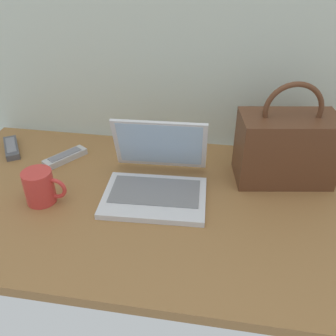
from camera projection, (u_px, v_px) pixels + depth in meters
desk at (182, 206)px, 1.12m from camera, size 1.60×0.76×0.03m
laptop at (157, 178)px, 1.14m from camera, size 0.32×0.31×0.21m
coffee_mug at (40, 187)px, 1.09m from camera, size 0.13×0.09×0.10m
remote_control_near at (12, 148)px, 1.36m from camera, size 0.13×0.16×0.02m
remote_control_far at (65, 157)px, 1.31m from camera, size 0.13×0.16×0.02m
handbag at (286, 147)px, 1.16m from camera, size 0.32×0.21×0.33m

